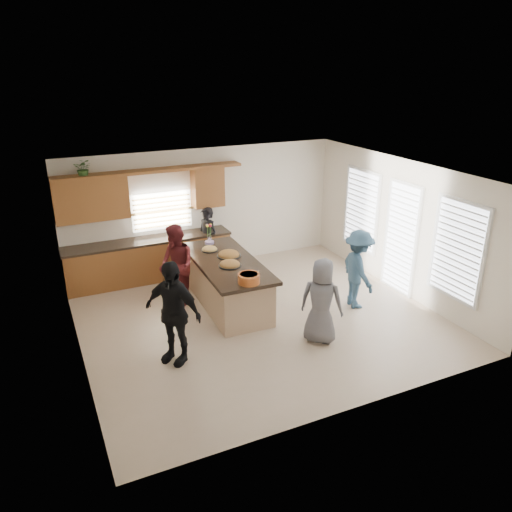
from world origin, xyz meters
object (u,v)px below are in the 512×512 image
woman_left_back (207,240)px  woman_left_front (173,312)px  woman_left_mid (177,266)px  island (227,284)px  salad_bowl (249,278)px  woman_right_back (358,269)px  woman_right_front (321,301)px

woman_left_back → woman_left_front: size_ratio=0.87×
woman_left_mid → woman_left_back: bearing=131.0°
island → salad_bowl: bearing=-89.7°
island → salad_bowl: salad_bowl is taller
woman_left_back → island: bearing=-32.4°
salad_bowl → woman_left_front: bearing=-165.9°
island → woman_left_back: 1.85m
woman_right_back → woman_left_front: bearing=104.4°
woman_right_front → woman_left_front: bearing=34.4°
woman_right_back → salad_bowl: bearing=98.7°
salad_bowl → woman_left_back: (0.28, 2.95, -0.28)m
woman_right_back → woman_right_front: woman_right_back is taller
woman_left_back → woman_right_front: size_ratio=1.00×
woman_left_back → woman_right_back: bearing=10.3°
island → woman_left_front: 2.20m
woman_right_front → woman_left_mid: bearing=-7.9°
salad_bowl → woman_right_back: bearing=-0.3°
woman_left_back → woman_left_mid: size_ratio=0.93×
woman_left_front → woman_right_front: bearing=40.4°
woman_left_mid → woman_right_back: bearing=54.3°
island → woman_left_front: (-1.53, -1.52, 0.43)m
woman_left_back → woman_right_front: same height
woman_left_front → woman_left_mid: bearing=123.2°
woman_left_back → woman_right_back: 3.61m
woman_left_back → woman_left_mid: woman_left_mid is taller
woman_left_back → woman_right_front: bearing=-14.2°
salad_bowl → woman_left_mid: 1.82m
island → woman_left_back: bearing=84.2°
island → woman_right_back: woman_right_back is taller
salad_bowl → woman_right_front: bearing=-41.0°
woman_left_front → salad_bowl: bearing=65.4°
woman_left_mid → woman_right_front: 3.06m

